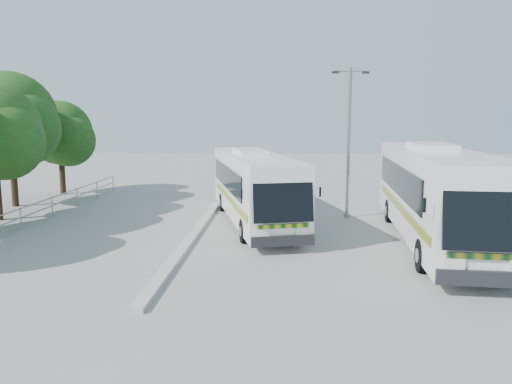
# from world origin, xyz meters

# --- Properties ---
(ground) EXTENTS (100.00, 100.00, 0.00)m
(ground) POSITION_xyz_m (0.00, 0.00, 0.00)
(ground) COLOR gray
(ground) RESTS_ON ground
(kerb_divider) EXTENTS (0.40, 16.00, 0.15)m
(kerb_divider) POSITION_xyz_m (-2.30, 2.00, 0.07)
(kerb_divider) COLOR #B2B2AD
(kerb_divider) RESTS_ON ground
(railing) EXTENTS (0.06, 22.00, 1.00)m
(railing) POSITION_xyz_m (-10.00, 4.00, 0.74)
(railing) COLOR gray
(railing) RESTS_ON ground
(tree_far_d) EXTENTS (5.62, 5.30, 7.33)m
(tree_far_d) POSITION_xyz_m (-13.31, 8.80, 4.82)
(tree_far_d) COLOR #382314
(tree_far_d) RESTS_ON ground
(tree_far_e) EXTENTS (4.54, 4.28, 5.92)m
(tree_far_e) POSITION_xyz_m (-12.63, 13.30, 3.89)
(tree_far_e) COLOR #382314
(tree_far_e) RESTS_ON ground
(coach_main) EXTENTS (4.96, 11.70, 3.19)m
(coach_main) POSITION_xyz_m (0.03, 5.10, 1.75)
(coach_main) COLOR white
(coach_main) RESTS_ON ground
(coach_adjacent) EXTENTS (3.62, 13.18, 3.61)m
(coach_adjacent) POSITION_xyz_m (7.30, 1.88, 1.98)
(coach_adjacent) COLOR silver
(coach_adjacent) RESTS_ON ground
(lamppost) EXTENTS (1.76, 0.37, 7.19)m
(lamppost) POSITION_xyz_m (4.52, 6.56, 3.97)
(lamppost) COLOR gray
(lamppost) RESTS_ON ground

